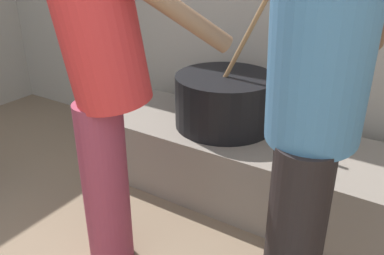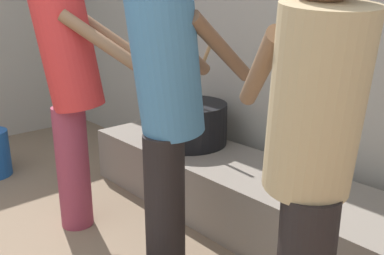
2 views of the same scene
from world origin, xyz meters
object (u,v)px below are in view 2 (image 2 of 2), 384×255
cook_in_red_shirt (71,83)px  cook_in_tan_shirt (312,152)px  cook_in_blue_shirt (168,103)px  cooking_pot_main (188,123)px

cook_in_red_shirt → cook_in_tan_shirt: bearing=3.1°
cook_in_blue_shirt → cook_in_red_shirt: bearing=-173.4°
cook_in_blue_shirt → cooking_pot_main: bearing=133.4°
cooking_pot_main → cook_in_blue_shirt: (0.69, -0.73, 0.39)m
cooking_pot_main → cook_in_tan_shirt: 1.68m
cooking_pot_main → cook_in_red_shirt: cook_in_red_shirt is taller
cooking_pot_main → cook_in_blue_shirt: size_ratio=0.46×
cook_in_tan_shirt → cooking_pot_main: bearing=153.3°
cooking_pot_main → cook_in_red_shirt: bearing=-96.8°
cook_in_blue_shirt → cook_in_tan_shirt: 0.77m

